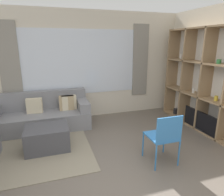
# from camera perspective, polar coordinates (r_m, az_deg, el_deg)

# --- Properties ---
(ground_plane) EXTENTS (16.00, 16.00, 0.00)m
(ground_plane) POSITION_cam_1_polar(r_m,az_deg,el_deg) (2.92, 3.47, -25.92)
(ground_plane) COLOR #665B51
(wall_back) EXTENTS (6.49, 0.11, 2.70)m
(wall_back) POSITION_cam_1_polar(r_m,az_deg,el_deg) (5.17, -8.85, 9.04)
(wall_back) COLOR beige
(wall_back) RESTS_ON ground_plane
(wall_right) EXTENTS (0.07, 4.22, 2.70)m
(wall_right) POSITION_cam_1_polar(r_m,az_deg,el_deg) (5.01, 26.77, 7.28)
(wall_right) COLOR beige
(wall_right) RESTS_ON ground_plane
(area_rug) EXTENTS (2.48, 1.95, 0.01)m
(area_rug) POSITION_cam_1_polar(r_m,az_deg,el_deg) (4.09, -24.53, -13.99)
(area_rug) COLOR gray
(area_rug) RESTS_ON ground_plane
(shelving_unit) EXTENTS (0.36, 2.56, 2.26)m
(shelving_unit) POSITION_cam_1_polar(r_m,az_deg,el_deg) (4.86, 25.60, 4.06)
(shelving_unit) COLOR silver
(shelving_unit) RESTS_ON ground_plane
(couch_main) EXTENTS (2.15, 0.84, 0.82)m
(couch_main) POSITION_cam_1_polar(r_m,az_deg,el_deg) (4.90, -19.31, -4.73)
(couch_main) COLOR gray
(couch_main) RESTS_ON ground_plane
(ottoman) EXTENTS (0.78, 0.60, 0.44)m
(ottoman) POSITION_cam_1_polar(r_m,az_deg,el_deg) (3.97, -18.01, -10.80)
(ottoman) COLOR #47474C
(ottoman) RESTS_ON ground_plane
(folding_chair) EXTENTS (0.44, 0.46, 0.86)m
(folding_chair) POSITION_cam_1_polar(r_m,az_deg,el_deg) (3.32, 14.73, -10.15)
(folding_chair) COLOR #3375B7
(folding_chair) RESTS_ON ground_plane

